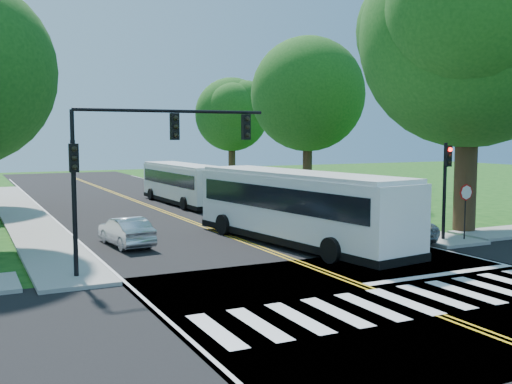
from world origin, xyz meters
TOP-DOWN VIEW (x-y plane):
  - ground at (0.00, 0.00)m, footprint 140.00×140.00m
  - road at (0.00, 18.00)m, footprint 14.00×96.00m
  - cross_road at (0.00, 0.00)m, footprint 60.00×12.00m
  - center_line at (0.00, 22.00)m, footprint 0.36×70.00m
  - edge_line_w at (-6.80, 22.00)m, footprint 0.12×70.00m
  - edge_line_e at (6.80, 22.00)m, footprint 0.12×70.00m
  - crosswalk at (0.00, -0.50)m, footprint 12.60×3.00m
  - stop_bar at (3.50, 1.60)m, footprint 6.60×0.40m
  - sidewalk_nw at (-8.30, 25.00)m, footprint 2.60×40.00m
  - sidewalk_ne at (8.30, 25.00)m, footprint 2.60×40.00m
  - tree_ne_big at (11.00, 8.00)m, footprint 10.80×10.80m
  - tree_east_mid at (11.50, 24.00)m, footprint 8.40×8.40m
  - tree_east_far at (12.50, 40.00)m, footprint 7.20×7.20m
  - signal_nw at (-5.86, 6.43)m, footprint 7.15×0.46m
  - signal_ne at (8.20, 6.44)m, footprint 0.30×0.46m
  - stop_sign at (9.00, 5.98)m, footprint 0.76×0.08m
  - bus_lead at (1.83, 8.84)m, footprint 4.48×12.87m
  - bus_follow at (2.50, 26.07)m, footprint 2.89×11.04m
  - hatchback at (-5.14, 11.92)m, footprint 1.73×4.02m
  - suv at (5.85, 7.71)m, footprint 2.81×5.07m
  - dark_sedan at (5.80, 13.38)m, footprint 2.08×4.81m

SIDE VIEW (x-z plane):
  - ground at x=0.00m, z-range 0.00..0.00m
  - road at x=0.00m, z-range 0.00..0.01m
  - cross_road at x=0.00m, z-range 0.00..0.01m
  - center_line at x=0.00m, z-range 0.01..0.02m
  - edge_line_w at x=-6.80m, z-range 0.01..0.02m
  - edge_line_e at x=6.80m, z-range 0.01..0.02m
  - crosswalk at x=0.00m, z-range 0.01..0.02m
  - stop_bar at x=3.50m, z-range 0.01..0.02m
  - sidewalk_nw at x=-8.30m, z-range 0.00..0.15m
  - sidewalk_ne at x=8.30m, z-range 0.00..0.15m
  - hatchback at x=-5.14m, z-range 0.01..1.30m
  - suv at x=5.85m, z-range 0.01..1.35m
  - dark_sedan at x=5.80m, z-range 0.01..1.39m
  - bus_follow at x=2.50m, z-range 0.09..2.93m
  - bus_lead at x=1.83m, z-range 0.10..3.37m
  - stop_sign at x=9.00m, z-range 0.77..3.30m
  - signal_ne at x=8.20m, z-range 0.76..5.16m
  - signal_nw at x=-5.86m, z-range 1.55..7.21m
  - tree_east_far at x=12.50m, z-range 1.69..12.03m
  - tree_east_mid at x=11.50m, z-range 1.89..13.82m
  - tree_ne_big at x=11.00m, z-range 2.17..17.08m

